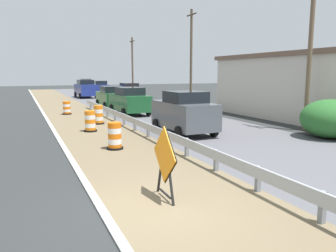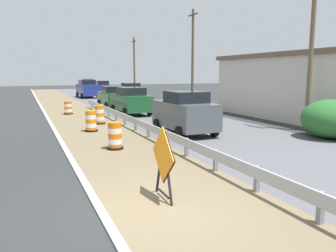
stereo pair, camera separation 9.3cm
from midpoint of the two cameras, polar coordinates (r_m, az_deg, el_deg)
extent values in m
plane|color=#2B2D2D|center=(7.94, -1.64, -13.78)|extent=(160.00, 160.00, 0.00)
cube|color=#706047|center=(8.28, 3.97, -12.80)|extent=(4.11, 120.00, 0.01)
cube|color=#ADADA8|center=(7.59, -11.08, -15.07)|extent=(0.20, 120.00, 0.11)
cube|color=#999EA3|center=(8.25, 19.04, -9.34)|extent=(0.08, 48.97, 0.32)
cube|color=slate|center=(7.71, 24.68, -12.57)|extent=(0.12, 0.12, 0.70)
cube|color=slate|center=(9.09, 14.92, -8.75)|extent=(0.12, 0.12, 0.70)
cube|color=slate|center=(10.68, 8.02, -5.84)|extent=(0.12, 0.12, 0.70)
cube|color=slate|center=(12.40, 3.02, -3.66)|extent=(0.12, 0.12, 0.70)
cube|color=slate|center=(14.21, -0.72, -2.00)|extent=(0.12, 0.12, 0.70)
cube|color=slate|center=(16.07, -3.60, -0.72)|extent=(0.12, 0.12, 0.70)
cube|color=slate|center=(17.98, -5.87, 0.30)|extent=(0.12, 0.12, 0.70)
cube|color=slate|center=(19.90, -7.71, 1.12)|extent=(0.12, 0.12, 0.70)
cube|color=slate|center=(21.85, -9.22, 1.80)|extent=(0.12, 0.12, 0.70)
cube|color=slate|center=(23.82, -10.48, 2.36)|extent=(0.12, 0.12, 0.70)
cube|color=slate|center=(25.79, -11.55, 2.84)|extent=(0.12, 0.12, 0.70)
cube|color=slate|center=(27.78, -12.47, 3.24)|extent=(0.12, 0.12, 0.70)
cube|color=slate|center=(29.77, -13.27, 3.60)|extent=(0.12, 0.12, 0.70)
cube|color=black|center=(7.98, 0.12, -9.65)|extent=(0.06, 0.39, 1.06)
cube|color=black|center=(8.60, -1.68, -8.26)|extent=(0.06, 0.39, 1.06)
cube|color=black|center=(8.42, -0.81, -11.53)|extent=(0.06, 0.72, 0.04)
cube|color=orange|center=(8.12, -0.95, -4.93)|extent=(0.07, 1.40, 1.40)
cube|color=black|center=(8.12, -0.83, -4.92)|extent=(0.06, 1.48, 1.48)
cylinder|color=orange|center=(13.79, -9.30, -3.48)|extent=(0.55, 0.55, 0.22)
cylinder|color=white|center=(13.75, -9.32, -2.58)|extent=(0.55, 0.55, 0.22)
cylinder|color=orange|center=(13.70, -9.35, -1.68)|extent=(0.55, 0.55, 0.22)
cylinder|color=white|center=(13.66, -9.37, -0.77)|extent=(0.55, 0.55, 0.22)
cylinder|color=orange|center=(13.63, -9.39, 0.15)|extent=(0.55, 0.55, 0.22)
cylinder|color=black|center=(13.81, -9.29, -3.77)|extent=(0.68, 0.68, 0.08)
cylinder|color=orange|center=(18.16, -13.33, -0.57)|extent=(0.56, 0.56, 0.22)
cylinder|color=white|center=(18.13, -13.36, 0.12)|extent=(0.56, 0.56, 0.22)
cylinder|color=orange|center=(18.10, -13.38, 0.82)|extent=(0.56, 0.56, 0.22)
cylinder|color=white|center=(18.07, -13.41, 1.52)|extent=(0.56, 0.56, 0.22)
cylinder|color=orange|center=(18.04, -13.44, 2.22)|extent=(0.56, 0.56, 0.22)
cylinder|color=black|center=(18.18, -13.33, -0.79)|extent=(0.70, 0.70, 0.08)
cylinder|color=orange|center=(20.71, -11.95, 0.66)|extent=(0.55, 0.55, 0.23)
cylinder|color=white|center=(20.68, -11.97, 1.28)|extent=(0.55, 0.55, 0.23)
cylinder|color=orange|center=(20.65, -11.99, 1.91)|extent=(0.55, 0.55, 0.23)
cylinder|color=white|center=(20.63, -12.01, 2.54)|extent=(0.55, 0.55, 0.23)
cylinder|color=orange|center=(20.60, -12.04, 3.16)|extent=(0.55, 0.55, 0.23)
cylinder|color=black|center=(20.72, -11.95, 0.46)|extent=(0.69, 0.69, 0.08)
cylinder|color=orange|center=(26.09, -17.07, 2.13)|extent=(0.55, 0.55, 0.20)
cylinder|color=white|center=(26.07, -17.09, 2.56)|extent=(0.55, 0.55, 0.20)
cylinder|color=orange|center=(26.05, -17.11, 2.99)|extent=(0.55, 0.55, 0.20)
cylinder|color=white|center=(26.03, -17.13, 3.42)|extent=(0.55, 0.55, 0.20)
cylinder|color=orange|center=(26.01, -17.15, 3.85)|extent=(0.55, 0.55, 0.20)
cylinder|color=black|center=(26.10, -17.07, 2.01)|extent=(0.68, 0.68, 0.08)
cube|color=#195128|center=(30.35, -9.79, 4.74)|extent=(1.97, 4.69, 1.05)
cube|color=black|center=(30.12, -9.75, 6.25)|extent=(1.74, 2.17, 0.56)
cylinder|color=black|center=(31.69, -12.09, 3.90)|extent=(0.23, 0.64, 0.64)
cylinder|color=black|center=(32.11, -8.75, 4.06)|extent=(0.23, 0.64, 0.64)
cylinder|color=black|center=(28.68, -10.89, 3.41)|extent=(0.23, 0.64, 0.64)
cylinder|color=black|center=(29.15, -7.23, 3.59)|extent=(0.23, 0.64, 0.64)
cube|color=#4C5156|center=(60.10, -13.98, 6.78)|extent=(1.83, 4.52, 1.19)
cube|color=black|center=(60.25, -14.04, 7.61)|extent=(1.65, 2.08, 0.56)
cylinder|color=black|center=(58.83, -12.81, 6.20)|extent=(0.22, 0.64, 0.64)
cylinder|color=black|center=(58.50, -14.58, 6.12)|extent=(0.22, 0.64, 0.64)
cylinder|color=black|center=(61.76, -13.36, 6.31)|extent=(0.22, 0.64, 0.64)
cylinder|color=black|center=(61.44, -15.05, 6.23)|extent=(0.22, 0.64, 0.64)
cube|color=#4C5156|center=(17.03, 2.59, 1.95)|extent=(1.99, 4.14, 1.30)
cube|color=black|center=(16.80, 2.87, 5.03)|extent=(1.76, 1.92, 0.56)
cylinder|color=black|center=(17.93, -2.16, 0.23)|extent=(0.23, 0.64, 0.64)
cylinder|color=black|center=(18.75, 3.26, 0.61)|extent=(0.23, 0.64, 0.64)
cylinder|color=black|center=(15.51, 1.74, -1.18)|extent=(0.23, 0.64, 0.64)
cylinder|color=black|center=(16.45, 7.73, -0.66)|extent=(0.23, 0.64, 0.64)
cube|color=maroon|center=(35.42, -6.66, 5.51)|extent=(1.77, 4.23, 1.15)
cube|color=black|center=(35.54, -6.76, 6.90)|extent=(1.58, 1.95, 0.56)
cylinder|color=black|center=(34.41, -4.58, 4.47)|extent=(0.23, 0.64, 0.64)
cylinder|color=black|center=(33.89, -7.35, 4.36)|extent=(0.23, 0.64, 0.64)
cylinder|color=black|center=(37.04, -5.98, 4.78)|extent=(0.23, 0.64, 0.64)
cylinder|color=black|center=(36.56, -8.58, 4.67)|extent=(0.23, 0.64, 0.64)
cube|color=navy|center=(43.27, -14.11, 6.08)|extent=(2.06, 4.74, 1.36)
cube|color=black|center=(43.05, -14.11, 7.35)|extent=(1.79, 2.20, 0.56)
cylinder|color=black|center=(44.64, -15.69, 5.23)|extent=(0.24, 0.65, 0.64)
cylinder|color=black|center=(45.02, -13.28, 5.35)|extent=(0.24, 0.65, 0.64)
cylinder|color=black|center=(41.61, -14.93, 5.00)|extent=(0.24, 0.65, 0.64)
cylinder|color=black|center=(42.02, -12.35, 5.13)|extent=(0.24, 0.65, 0.64)
cube|color=navy|center=(49.70, -11.55, 6.37)|extent=(1.97, 4.54, 1.08)
cube|color=black|center=(49.85, -11.62, 7.32)|extent=(1.70, 2.12, 0.56)
cylinder|color=black|center=(48.46, -10.15, 5.70)|extent=(0.24, 0.65, 0.64)
cylinder|color=black|center=(48.12, -12.27, 5.61)|extent=(0.24, 0.65, 0.64)
cylinder|color=black|center=(51.35, -10.84, 5.87)|extent=(0.24, 0.65, 0.64)
cylinder|color=black|center=(51.03, -12.84, 5.78)|extent=(0.24, 0.65, 0.64)
cube|color=#195128|center=(25.31, -6.79, 4.08)|extent=(1.97, 4.82, 1.15)
cube|color=black|center=(25.07, -6.69, 5.99)|extent=(1.73, 2.23, 0.56)
cylinder|color=black|center=(26.60, -9.76, 3.01)|extent=(0.23, 0.64, 0.64)
cylinder|color=black|center=(27.15, -5.95, 3.21)|extent=(0.23, 0.64, 0.64)
cylinder|color=black|center=(23.59, -7.71, 2.29)|extent=(0.23, 0.64, 0.64)
cylinder|color=black|center=(24.21, -3.48, 2.53)|extent=(0.23, 0.64, 0.64)
cube|color=beige|center=(25.65, 23.72, 6.04)|extent=(8.17, 12.38, 4.10)
cube|color=brown|center=(25.66, 24.04, 10.94)|extent=(8.49, 12.88, 0.30)
cylinder|color=brown|center=(19.21, 23.06, 11.18)|extent=(0.24, 0.24, 8.04)
cylinder|color=brown|center=(32.52, 3.91, 11.59)|extent=(0.24, 0.24, 9.01)
cube|color=brown|center=(32.94, 3.99, 18.57)|extent=(0.12, 1.80, 0.10)
cylinder|color=brown|center=(46.08, -6.18, 10.08)|extent=(0.24, 0.24, 7.81)
cube|color=brown|center=(46.27, -6.26, 14.30)|extent=(0.12, 1.80, 0.10)
ellipsoid|color=#286028|center=(17.61, 25.89, 1.14)|extent=(2.71, 2.71, 1.85)
camera|label=1|loc=(0.05, -90.21, -0.03)|focal=35.46mm
camera|label=2|loc=(0.05, 89.79, 0.03)|focal=35.46mm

